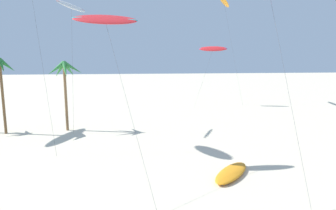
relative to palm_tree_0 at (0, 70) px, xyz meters
name	(u,v)px	position (x,y,z in m)	size (l,w,h in m)	color
palm_tree_0	(0,70)	(0.00, 0.00, 0.00)	(3.59, 3.65, 8.70)	brown
palm_tree_2	(65,74)	(6.81, 0.74, -0.61)	(3.98, 3.87, 8.32)	olive
flying_kite_0	(224,1)	(31.78, 20.77, 11.60)	(4.95, 7.13, 20.11)	orange
flying_kite_1	(213,49)	(28.95, 17.21, 2.81)	(6.54, 4.34, 10.73)	red
flying_kite_2	(71,6)	(7.86, 1.24, 7.12)	(3.17, 4.36, 15.20)	white
flying_kite_3	(105,19)	(12.68, -10.47, 4.34)	(6.04, 10.17, 12.34)	red
grounded_kite_0	(231,173)	(22.01, -14.66, -7.15)	(4.31, 4.82, 0.42)	orange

